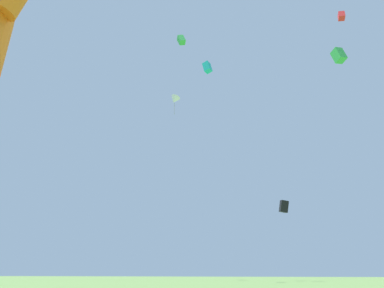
# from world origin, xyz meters

# --- Properties ---
(distant_kite_teal_high_left) EXTENTS (0.98, 0.80, 1.15)m
(distant_kite_teal_high_left) POSITION_xyz_m (-5.83, 25.55, 19.56)
(distant_kite_teal_high_left) COLOR #19B2AD
(distant_kite_green_overhead_distant) EXTENTS (0.95, 0.80, 1.04)m
(distant_kite_green_overhead_distant) POSITION_xyz_m (-6.96, 21.02, 19.62)
(distant_kite_green_overhead_distant) COLOR green
(distant_kite_green_mid_right) EXTENTS (1.33, 1.20, 1.47)m
(distant_kite_green_mid_right) POSITION_xyz_m (6.23, 26.37, 18.77)
(distant_kite_green_mid_right) COLOR green
(distant_kite_black_mid_left) EXTENTS (0.87, 0.77, 1.04)m
(distant_kite_black_mid_left) POSITION_xyz_m (0.09, 25.34, 5.31)
(distant_kite_black_mid_left) COLOR black
(distant_kite_red_low_left) EXTENTS (0.60, 0.74, 0.94)m
(distant_kite_red_low_left) POSITION_xyz_m (6.47, 23.46, 20.63)
(distant_kite_red_low_left) COLOR red
(distant_kite_white_low_right) EXTENTS (1.18, 1.20, 2.33)m
(distant_kite_white_low_right) POSITION_xyz_m (-10.04, 27.60, 17.70)
(distant_kite_white_low_right) COLOR white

